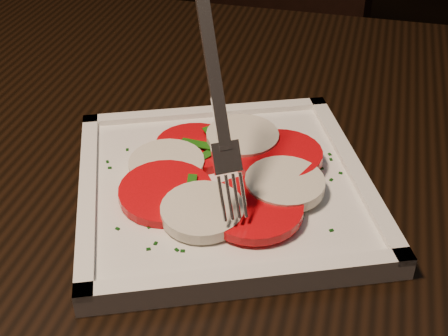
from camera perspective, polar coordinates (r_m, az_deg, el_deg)
The scene contains 5 objects.
table at distance 0.70m, azimuth -2.37°, elevation -4.93°, with size 1.23×0.84×0.75m.
chair at distance 1.46m, azimuth 3.30°, elevation 12.34°, with size 0.54×0.54×0.93m.
plate at distance 0.57m, azimuth -0.00°, elevation -1.84°, with size 0.26×0.26×0.01m, color white.
caprese_salad at distance 0.56m, azimuth 0.01°, elevation -0.52°, with size 0.22×0.22×0.02m.
fork at distance 0.50m, azimuth -1.18°, elevation 7.78°, with size 0.04×0.10×0.18m, color white, non-canonical shape.
Camera 1 is at (0.09, -0.52, 1.10)m, focal length 50.00 mm.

